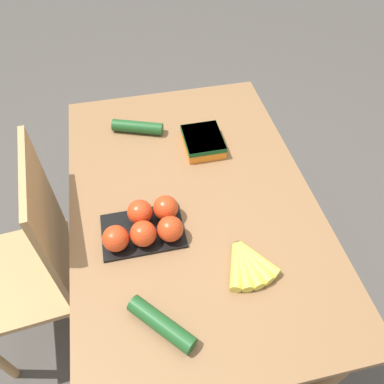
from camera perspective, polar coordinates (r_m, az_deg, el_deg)
The scene contains 8 objects.
ground_plane at distance 1.92m, azimuth 0.00°, elevation -15.60°, with size 12.00×12.00×0.00m, color #4C4742.
dining_table at distance 1.36m, azimuth 0.00°, elevation -3.99°, with size 1.23×0.81×0.77m.
chair at distance 1.53m, azimuth -22.99°, elevation -10.22°, with size 0.45×0.44×0.99m.
banana_bunch at distance 1.11m, azimuth 8.43°, elevation -10.77°, with size 0.16×0.16×0.03m.
tomato_pack at distance 1.15m, azimuth -6.94°, elevation -5.01°, with size 0.17×0.25×0.09m.
carrot_bag at distance 1.42m, azimuth 1.69°, elevation 7.80°, with size 0.17×0.14×0.05m.
cucumber_near at distance 1.02m, azimuth -4.68°, elevation -19.39°, with size 0.18×0.17×0.05m.
cucumber_far at distance 1.50m, azimuth -8.30°, elevation 9.76°, with size 0.11×0.20×0.05m.
Camera 1 is at (-0.78, 0.17, 1.75)m, focal length 35.00 mm.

